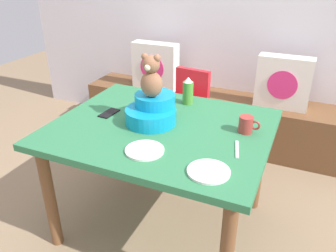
{
  "coord_description": "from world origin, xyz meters",
  "views": [
    {
      "loc": [
        0.74,
        -1.6,
        1.63
      ],
      "look_at": [
        0.0,
        0.1,
        0.69
      ],
      "focal_mm": 36.14,
      "sensor_mm": 36.0,
      "label": 1
    }
  ],
  "objects_px": {
    "pillow_floral_left": "(155,66)",
    "pillow_floral_right": "(283,82)",
    "infant_seat_teal": "(152,110)",
    "ketchup_bottle": "(188,91)",
    "cell_phone": "(109,113)",
    "dinner_plate_far": "(209,171)",
    "dining_table": "(161,140)",
    "teddy_bear": "(151,77)",
    "highchair": "(185,104)",
    "coffee_mug": "(246,125)",
    "dinner_plate_near": "(145,150)"
  },
  "relations": [
    {
      "from": "dining_table",
      "to": "dinner_plate_far",
      "type": "distance_m",
      "value": 0.54
    },
    {
      "from": "infant_seat_teal",
      "to": "dinner_plate_near",
      "type": "relative_size",
      "value": 1.65
    },
    {
      "from": "coffee_mug",
      "to": "dinner_plate_near",
      "type": "height_order",
      "value": "coffee_mug"
    },
    {
      "from": "teddy_bear",
      "to": "highchair",
      "type": "bearing_deg",
      "value": 96.52
    },
    {
      "from": "pillow_floral_left",
      "to": "pillow_floral_right",
      "type": "relative_size",
      "value": 1.0
    },
    {
      "from": "teddy_bear",
      "to": "ketchup_bottle",
      "type": "bearing_deg",
      "value": 74.57
    },
    {
      "from": "pillow_floral_left",
      "to": "cell_phone",
      "type": "bearing_deg",
      "value": -77.71
    },
    {
      "from": "highchair",
      "to": "cell_phone",
      "type": "bearing_deg",
      "value": -104.29
    },
    {
      "from": "teddy_bear",
      "to": "coffee_mug",
      "type": "distance_m",
      "value": 0.59
    },
    {
      "from": "highchair",
      "to": "coffee_mug",
      "type": "distance_m",
      "value": 0.99
    },
    {
      "from": "dinner_plate_near",
      "to": "pillow_floral_right",
      "type": "bearing_deg",
      "value": 71.86
    },
    {
      "from": "pillow_floral_right",
      "to": "dining_table",
      "type": "relative_size",
      "value": 0.35
    },
    {
      "from": "pillow_floral_left",
      "to": "ketchup_bottle",
      "type": "height_order",
      "value": "ketchup_bottle"
    },
    {
      "from": "highchair",
      "to": "dinner_plate_near",
      "type": "xyz_separation_m",
      "value": [
        0.21,
        -1.13,
        0.22
      ]
    },
    {
      "from": "dining_table",
      "to": "dinner_plate_far",
      "type": "bearing_deg",
      "value": -41.17
    },
    {
      "from": "highchair",
      "to": "dinner_plate_far",
      "type": "xyz_separation_m",
      "value": [
        0.56,
        -1.18,
        0.22
      ]
    },
    {
      "from": "highchair",
      "to": "ketchup_bottle",
      "type": "distance_m",
      "value": 0.58
    },
    {
      "from": "teddy_bear",
      "to": "dinner_plate_far",
      "type": "relative_size",
      "value": 1.25
    },
    {
      "from": "ketchup_bottle",
      "to": "dinner_plate_far",
      "type": "relative_size",
      "value": 0.92
    },
    {
      "from": "pillow_floral_left",
      "to": "dinner_plate_far",
      "type": "xyz_separation_m",
      "value": [
        1.03,
        -1.59,
        0.07
      ]
    },
    {
      "from": "cell_phone",
      "to": "teddy_bear",
      "type": "bearing_deg",
      "value": -174.39
    },
    {
      "from": "pillow_floral_right",
      "to": "dinner_plate_near",
      "type": "bearing_deg",
      "value": -108.14
    },
    {
      "from": "highchair",
      "to": "dinner_plate_near",
      "type": "bearing_deg",
      "value": -79.57
    },
    {
      "from": "pillow_floral_right",
      "to": "dining_table",
      "type": "distance_m",
      "value": 1.36
    },
    {
      "from": "infant_seat_teal",
      "to": "dinner_plate_far",
      "type": "height_order",
      "value": "infant_seat_teal"
    },
    {
      "from": "pillow_floral_left",
      "to": "infant_seat_teal",
      "type": "xyz_separation_m",
      "value": [
        0.56,
        -1.22,
        0.13
      ]
    },
    {
      "from": "ketchup_bottle",
      "to": "cell_phone",
      "type": "bearing_deg",
      "value": -138.0
    },
    {
      "from": "pillow_floral_left",
      "to": "pillow_floral_right",
      "type": "xyz_separation_m",
      "value": [
        1.19,
        0.0,
        0.0
      ]
    },
    {
      "from": "dinner_plate_far",
      "to": "cell_phone",
      "type": "xyz_separation_m",
      "value": [
        -0.77,
        0.37,
        -0.0
      ]
    },
    {
      "from": "pillow_floral_left",
      "to": "infant_seat_teal",
      "type": "relative_size",
      "value": 1.33
    },
    {
      "from": "teddy_bear",
      "to": "coffee_mug",
      "type": "height_order",
      "value": "teddy_bear"
    },
    {
      "from": "highchair",
      "to": "cell_phone",
      "type": "relative_size",
      "value": 5.49
    },
    {
      "from": "cell_phone",
      "to": "dinner_plate_near",
      "type": "bearing_deg",
      "value": 146.46
    },
    {
      "from": "coffee_mug",
      "to": "cell_phone",
      "type": "distance_m",
      "value": 0.84
    },
    {
      "from": "dinner_plate_far",
      "to": "ketchup_bottle",
      "type": "bearing_deg",
      "value": 117.42
    },
    {
      "from": "infant_seat_teal",
      "to": "dinner_plate_near",
      "type": "distance_m",
      "value": 0.35
    },
    {
      "from": "teddy_bear",
      "to": "coffee_mug",
      "type": "relative_size",
      "value": 2.08
    },
    {
      "from": "dining_table",
      "to": "ketchup_bottle",
      "type": "bearing_deg",
      "value": 86.17
    },
    {
      "from": "pillow_floral_left",
      "to": "infant_seat_teal",
      "type": "height_order",
      "value": "same"
    },
    {
      "from": "pillow_floral_left",
      "to": "dinner_plate_near",
      "type": "height_order",
      "value": "pillow_floral_left"
    },
    {
      "from": "highchair",
      "to": "cell_phone",
      "type": "distance_m",
      "value": 0.86
    },
    {
      "from": "dining_table",
      "to": "highchair",
      "type": "relative_size",
      "value": 1.58
    },
    {
      "from": "coffee_mug",
      "to": "cell_phone",
      "type": "height_order",
      "value": "coffee_mug"
    },
    {
      "from": "pillow_floral_left",
      "to": "infant_seat_teal",
      "type": "bearing_deg",
      "value": -65.09
    },
    {
      "from": "pillow_floral_left",
      "to": "ketchup_bottle",
      "type": "distance_m",
      "value": 1.1
    },
    {
      "from": "dinner_plate_far",
      "to": "dinner_plate_near",
      "type": "bearing_deg",
      "value": 171.86
    },
    {
      "from": "highchair",
      "to": "pillow_floral_right",
      "type": "bearing_deg",
      "value": 30.27
    },
    {
      "from": "pillow_floral_right",
      "to": "highchair",
      "type": "height_order",
      "value": "pillow_floral_right"
    },
    {
      "from": "teddy_bear",
      "to": "dinner_plate_far",
      "type": "distance_m",
      "value": 0.66
    },
    {
      "from": "dinner_plate_near",
      "to": "dinner_plate_far",
      "type": "distance_m",
      "value": 0.36
    }
  ]
}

